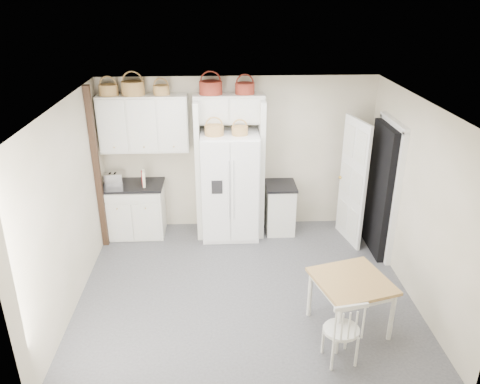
{
  "coord_description": "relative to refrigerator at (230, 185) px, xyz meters",
  "views": [
    {
      "loc": [
        -0.32,
        -5.45,
        3.87
      ],
      "look_at": [
        -0.04,
        0.4,
        1.31
      ],
      "focal_mm": 35.0,
      "sensor_mm": 36.0,
      "label": 1
    }
  ],
  "objects": [
    {
      "name": "wall_back",
      "position": [
        0.15,
        0.38,
        0.41
      ],
      "size": [
        4.5,
        0.0,
        4.5
      ],
      "primitive_type": "plane",
      "rotation": [
        1.57,
        0.0,
        0.0
      ],
      "color": "#B4AD8D",
      "rests_on": "floor"
    },
    {
      "name": "cookbook_red",
      "position": [
        -1.41,
        -0.0,
        0.14
      ],
      "size": [
        0.07,
        0.16,
        0.24
      ],
      "primitive_type": "cube",
      "rotation": [
        0.0,
        0.0,
        0.23
      ],
      "color": "#B20A15",
      "rests_on": "counter_left"
    },
    {
      "name": "upper_cabinet",
      "position": [
        -1.35,
        0.21,
        1.01
      ],
      "size": [
        1.4,
        0.34,
        0.9
      ],
      "primitive_type": "cube",
      "color": "silver",
      "rests_on": "wall_back"
    },
    {
      "name": "basket_bridge_a",
      "position": [
        -0.28,
        0.21,
        1.56
      ],
      "size": [
        0.36,
        0.36,
        0.2
      ],
      "primitive_type": "cylinder",
      "color": "maroon",
      "rests_on": "bridge_cabinet"
    },
    {
      "name": "ceiling",
      "position": [
        0.15,
        -1.62,
        1.71
      ],
      "size": [
        4.5,
        4.5,
        0.0
      ],
      "primitive_type": "plane",
      "color": "white",
      "rests_on": "wall_back"
    },
    {
      "name": "doorway_void",
      "position": [
        2.31,
        -0.62,
        0.13
      ],
      "size": [
        0.18,
        0.85,
        2.05
      ],
      "primitive_type": "cube",
      "color": "black",
      "rests_on": "floor"
    },
    {
      "name": "fridge_panel_left",
      "position": [
        -0.51,
        0.08,
        0.26
      ],
      "size": [
        0.08,
        0.6,
        2.3
      ],
      "primitive_type": "cube",
      "color": "silver",
      "rests_on": "floor"
    },
    {
      "name": "floor",
      "position": [
        0.15,
        -1.62,
        -0.89
      ],
      "size": [
        4.5,
        4.5,
        0.0
      ],
      "primitive_type": "plane",
      "color": "#424243",
      "rests_on": "ground"
    },
    {
      "name": "wall_right",
      "position": [
        2.4,
        -1.62,
        0.41
      ],
      "size": [
        0.0,
        4.0,
        4.0
      ],
      "primitive_type": "plane",
      "rotation": [
        1.57,
        0.0,
        -1.57
      ],
      "color": "#B4AD8D",
      "rests_on": "floor"
    },
    {
      "name": "door_slab",
      "position": [
        1.95,
        -0.29,
        0.13
      ],
      "size": [
        0.21,
        0.79,
        2.05
      ],
      "primitive_type": "cube",
      "rotation": [
        0.0,
        0.0,
        -1.36
      ],
      "color": "white",
      "rests_on": "floor"
    },
    {
      "name": "trim_post",
      "position": [
        -2.05,
        -0.27,
        0.41
      ],
      "size": [
        0.09,
        0.09,
        2.6
      ],
      "primitive_type": "cube",
      "color": "black",
      "rests_on": "floor"
    },
    {
      "name": "counter_left",
      "position": [
        -1.59,
        0.08,
        0.0
      ],
      "size": [
        0.98,
        0.64,
        0.04
      ],
      "primitive_type": "cube",
      "color": "black",
      "rests_on": "base_cab_left"
    },
    {
      "name": "refrigerator",
      "position": [
        0.0,
        0.0,
        0.0
      ],
      "size": [
        0.92,
        0.74,
        1.78
      ],
      "primitive_type": "cube",
      "color": "white",
      "rests_on": "floor"
    },
    {
      "name": "basket_fridge_b",
      "position": [
        0.16,
        -0.1,
        0.96
      ],
      "size": [
        0.25,
        0.25,
        0.13
      ],
      "primitive_type": "cylinder",
      "color": "olive",
      "rests_on": "refrigerator"
    },
    {
      "name": "base_cab_left",
      "position": [
        -1.59,
        0.08,
        -0.45
      ],
      "size": [
        0.94,
        0.6,
        0.87
      ],
      "primitive_type": "cube",
      "color": "silver",
      "rests_on": "floor"
    },
    {
      "name": "counter_right",
      "position": [
        0.85,
        0.08,
        -0.05
      ],
      "size": [
        0.5,
        0.6,
        0.04
      ],
      "primitive_type": "cube",
      "color": "black",
      "rests_on": "base_cab_right"
    },
    {
      "name": "fridge_panel_right",
      "position": [
        0.51,
        0.08,
        0.26
      ],
      "size": [
        0.08,
        0.6,
        2.3
      ],
      "primitive_type": "cube",
      "color": "silver",
      "rests_on": "floor"
    },
    {
      "name": "basket_upper_a",
      "position": [
        -1.85,
        0.21,
        1.54
      ],
      "size": [
        0.29,
        0.29,
        0.16
      ],
      "primitive_type": "cylinder",
      "color": "olive",
      "rests_on": "upper_cabinet"
    },
    {
      "name": "basket_fridge_a",
      "position": [
        -0.24,
        -0.1,
        0.97
      ],
      "size": [
        0.29,
        0.29,
        0.16
      ],
      "primitive_type": "cylinder",
      "color": "olive",
      "rests_on": "refrigerator"
    },
    {
      "name": "basket_bridge_b",
      "position": [
        0.25,
        0.21,
        1.55
      ],
      "size": [
        0.3,
        0.3,
        0.17
      ],
      "primitive_type": "cylinder",
      "color": "maroon",
      "rests_on": "bridge_cabinet"
    },
    {
      "name": "base_cab_right",
      "position": [
        0.85,
        0.08,
        -0.48
      ],
      "size": [
        0.47,
        0.56,
        0.82
      ],
      "primitive_type": "cube",
      "color": "silver",
      "rests_on": "floor"
    },
    {
      "name": "windsor_chair",
      "position": [
        1.14,
        -3.02,
        -0.48
      ],
      "size": [
        0.46,
        0.43,
        0.83
      ],
      "primitive_type": "cube",
      "rotation": [
        0.0,
        0.0,
        0.17
      ],
      "color": "silver",
      "rests_on": "floor"
    },
    {
      "name": "bridge_cabinet",
      "position": [
        0.0,
        0.21,
        1.23
      ],
      "size": [
        1.12,
        0.34,
        0.45
      ],
      "primitive_type": "cube",
      "color": "silver",
      "rests_on": "wall_back"
    },
    {
      "name": "toaster",
      "position": [
        -1.9,
        0.06,
        0.13
      ],
      "size": [
        0.31,
        0.2,
        0.2
      ],
      "primitive_type": "cube",
      "rotation": [
        0.0,
        0.0,
        0.12
      ],
      "color": "silver",
      "rests_on": "counter_left"
    },
    {
      "name": "basket_upper_b",
      "position": [
        -1.47,
        0.21,
        1.56
      ],
      "size": [
        0.35,
        0.35,
        0.21
      ],
      "primitive_type": "cylinder",
      "color": "olive",
      "rests_on": "upper_cabinet"
    },
    {
      "name": "dining_table",
      "position": [
        1.38,
        -2.48,
        -0.54
      ],
      "size": [
        1.02,
        1.02,
        0.69
      ],
      "primitive_type": "cube",
      "rotation": [
        0.0,
        0.0,
        0.27
      ],
      "color": "#A57E48",
      "rests_on": "floor"
    },
    {
      "name": "wall_left",
      "position": [
        -2.1,
        -1.62,
        0.41
      ],
      "size": [
        0.0,
        4.0,
        4.0
      ],
      "primitive_type": "plane",
      "rotation": [
        1.57,
        0.0,
        1.57
      ],
      "color": "#B4AD8D",
      "rests_on": "floor"
    },
    {
      "name": "basket_upper_c",
      "position": [
        -1.04,
        0.21,
        1.53
      ],
      "size": [
        0.25,
        0.25,
        0.14
      ],
      "primitive_type": "cylinder",
      "color": "olive",
      "rests_on": "upper_cabinet"
    },
    {
      "name": "cookbook_cream",
      "position": [
        -1.39,
        -0.0,
        0.15
      ],
      "size": [
        0.06,
        0.18,
        0.26
      ],
      "primitive_type": "cube",
      "rotation": [
        0.0,
        0.0,
        0.12
      ],
      "color": "#F1E9C2",
      "rests_on": "counter_left"
    }
  ]
}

